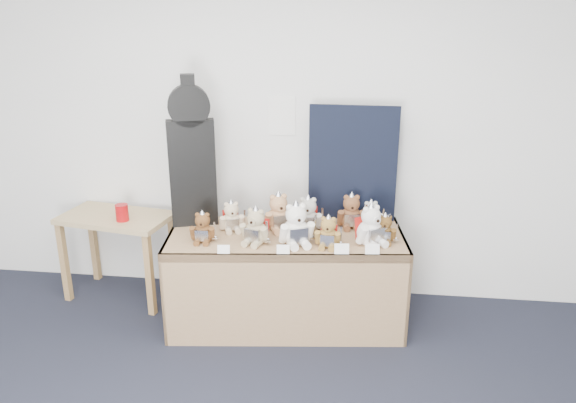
# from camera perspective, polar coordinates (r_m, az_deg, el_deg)

# --- Properties ---
(room_shell) EXTENTS (6.00, 6.00, 6.00)m
(room_shell) POSITION_cam_1_polar(r_m,az_deg,el_deg) (4.31, -0.65, 8.70)
(room_shell) COLOR silver
(room_shell) RESTS_ON floor
(display_table) EXTENTS (1.75, 0.89, 0.70)m
(display_table) POSITION_cam_1_polar(r_m,az_deg,el_deg) (4.00, -0.21, -5.73)
(display_table) COLOR #926E4A
(display_table) RESTS_ON floor
(side_table) EXTENTS (0.91, 0.60, 0.70)m
(side_table) POSITION_cam_1_polar(r_m,az_deg,el_deg) (4.61, -16.99, -2.78)
(side_table) COLOR tan
(side_table) RESTS_ON floor
(guitar_case) EXTENTS (0.35, 0.20, 1.10)m
(guitar_case) POSITION_cam_1_polar(r_m,az_deg,el_deg) (4.09, -9.76, 4.79)
(guitar_case) COLOR black
(guitar_case) RESTS_ON display_table
(navy_board) EXTENTS (0.65, 0.04, 0.87)m
(navy_board) POSITION_cam_1_polar(r_m,az_deg,el_deg) (4.18, 6.58, 3.81)
(navy_board) COLOR black
(navy_board) RESTS_ON display_table
(red_cup) EXTENTS (0.10, 0.10, 0.13)m
(red_cup) POSITION_cam_1_polar(r_m,az_deg,el_deg) (4.42, -16.51, -1.09)
(red_cup) COLOR #AA0B0E
(red_cup) RESTS_ON side_table
(teddy_front_far_left) EXTENTS (0.20, 0.16, 0.24)m
(teddy_front_far_left) POSITION_cam_1_polar(r_m,az_deg,el_deg) (3.90, -8.66, -2.73)
(teddy_front_far_left) COLOR brown
(teddy_front_far_left) RESTS_ON display_table
(teddy_front_left) EXTENTS (0.23, 0.22, 0.29)m
(teddy_front_left) POSITION_cam_1_polar(r_m,az_deg,el_deg) (3.83, -3.30, -2.65)
(teddy_front_left) COLOR tan
(teddy_front_left) RESTS_ON display_table
(teddy_front_centre) EXTENTS (0.28, 0.26, 0.33)m
(teddy_front_centre) POSITION_cam_1_polar(r_m,az_deg,el_deg) (3.80, 0.84, -2.50)
(teddy_front_centre) COLOR white
(teddy_front_centre) RESTS_ON display_table
(teddy_front_right) EXTENTS (0.20, 0.17, 0.24)m
(teddy_front_right) POSITION_cam_1_polar(r_m,az_deg,el_deg) (3.78, 4.10, -3.23)
(teddy_front_right) COLOR olive
(teddy_front_right) RESTS_ON display_table
(teddy_front_far_right) EXTENTS (0.26, 0.26, 0.31)m
(teddy_front_far_right) POSITION_cam_1_polar(r_m,az_deg,el_deg) (3.85, 8.43, -2.55)
(teddy_front_far_right) COLOR white
(teddy_front_far_right) RESTS_ON display_table
(teddy_front_end) EXTENTS (0.18, 0.15, 0.23)m
(teddy_front_end) POSITION_cam_1_polar(r_m,az_deg,el_deg) (3.90, 9.77, -2.85)
(teddy_front_end) COLOR brown
(teddy_front_end) RESTS_ON display_table
(teddy_back_left) EXTENTS (0.21, 0.19, 0.25)m
(teddy_back_left) POSITION_cam_1_polar(r_m,az_deg,el_deg) (4.06, -5.75, -1.64)
(teddy_back_left) COLOR beige
(teddy_back_left) RESTS_ON display_table
(teddy_back_centre_left) EXTENTS (0.26, 0.24, 0.31)m
(teddy_back_centre_left) POSITION_cam_1_polar(r_m,az_deg,el_deg) (4.05, -0.94, -1.23)
(teddy_back_centre_left) COLOR tan
(teddy_back_centre_left) RESTS_ON display_table
(teddy_back_centre_right) EXTENTS (0.23, 0.20, 0.29)m
(teddy_back_centre_right) POSITION_cam_1_polar(r_m,az_deg,el_deg) (4.04, 2.03, -1.41)
(teddy_back_centre_right) COLOR beige
(teddy_back_centre_right) RESTS_ON display_table
(teddy_back_right) EXTENTS (0.24, 0.20, 0.28)m
(teddy_back_right) POSITION_cam_1_polar(r_m,az_deg,el_deg) (4.12, 6.44, -1.13)
(teddy_back_right) COLOR brown
(teddy_back_right) RESTS_ON display_table
(teddy_back_end) EXTENTS (0.19, 0.17, 0.23)m
(teddy_back_end) POSITION_cam_1_polar(r_m,az_deg,el_deg) (4.14, 8.40, -1.42)
(teddy_back_end) COLOR silver
(teddy_back_end) RESTS_ON display_table
(entry_card_a) EXTENTS (0.08, 0.03, 0.06)m
(entry_card_a) POSITION_cam_1_polar(r_m,az_deg,el_deg) (3.71, -6.56, -4.85)
(entry_card_a) COLOR white
(entry_card_a) RESTS_ON display_table
(entry_card_b) EXTENTS (0.09, 0.03, 0.06)m
(entry_card_b) POSITION_cam_1_polar(r_m,az_deg,el_deg) (3.69, -0.50, -4.88)
(entry_card_b) COLOR white
(entry_card_b) RESTS_ON display_table
(entry_card_c) EXTENTS (0.10, 0.03, 0.07)m
(entry_card_c) POSITION_cam_1_polar(r_m,az_deg,el_deg) (3.70, 5.48, -4.81)
(entry_card_c) COLOR white
(entry_card_c) RESTS_ON display_table
(entry_card_d) EXTENTS (0.10, 0.03, 0.07)m
(entry_card_d) POSITION_cam_1_polar(r_m,az_deg,el_deg) (3.72, 8.56, -4.80)
(entry_card_d) COLOR white
(entry_card_d) RESTS_ON display_table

